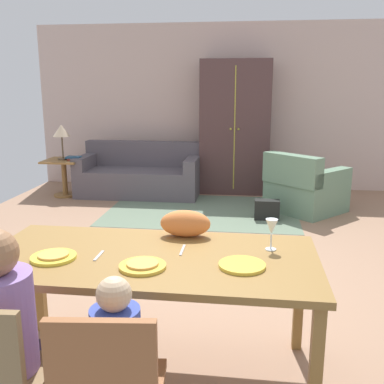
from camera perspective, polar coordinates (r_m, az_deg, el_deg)
ground_plane at (r=4.73m, az=2.02°, el=-7.83°), size 6.48×6.41×0.02m
back_wall at (r=7.67m, az=4.49°, el=10.69°), size 6.48×0.10×2.70m
dining_table at (r=2.60m, az=-5.31°, el=-9.44°), size 1.89×0.91×0.76m
plate_near_man at (r=2.63m, az=-17.18°, el=-7.91°), size 0.25×0.25×0.02m
pizza_near_man at (r=2.62m, az=-17.20°, el=-7.61°), size 0.17×0.17×0.01m
plate_near_child at (r=2.41m, az=-6.30°, el=-9.34°), size 0.25×0.25×0.02m
pizza_near_child at (r=2.40m, az=-6.31°, el=-9.01°), size 0.17×0.17×0.01m
plate_near_woman at (r=2.42m, az=6.37°, el=-9.23°), size 0.25×0.25×0.02m
wine_glass at (r=2.64m, az=10.07°, el=-4.53°), size 0.07×0.07×0.19m
fork at (r=2.60m, az=-11.75°, el=-7.92°), size 0.02×0.15×0.01m
knife at (r=2.63m, az=-1.22°, el=-7.37°), size 0.01×0.17×0.01m
person_man at (r=2.33m, az=-22.32°, el=-18.27°), size 0.30×0.41×1.11m
person_child at (r=2.18m, az=-9.26°, el=-22.23°), size 0.22×0.30×0.92m
cat at (r=2.85m, az=-0.85°, el=-4.01°), size 0.32×0.17×0.17m
area_rug at (r=6.25m, az=1.28°, el=-2.37°), size 2.60×1.80×0.01m
couch at (r=7.20m, az=-6.65°, el=2.06°), size 1.89×0.86×0.82m
armchair at (r=6.34m, az=14.06°, el=0.38°), size 1.21×1.21×0.82m
armoire at (r=7.29m, az=5.51°, el=8.17°), size 1.10×0.59×2.10m
side_table at (r=7.31m, az=-15.93°, el=2.41°), size 0.56×0.56×0.58m
table_lamp at (r=7.23m, az=-16.25°, el=7.34°), size 0.26×0.26×0.54m
book_lower at (r=7.18m, az=-14.54°, el=4.06°), size 0.22×0.16×0.03m
book_upper at (r=7.19m, az=-14.81°, el=4.29°), size 0.22×0.16×0.03m
handbag at (r=5.90m, az=9.49°, el=-2.24°), size 0.32×0.16×0.26m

